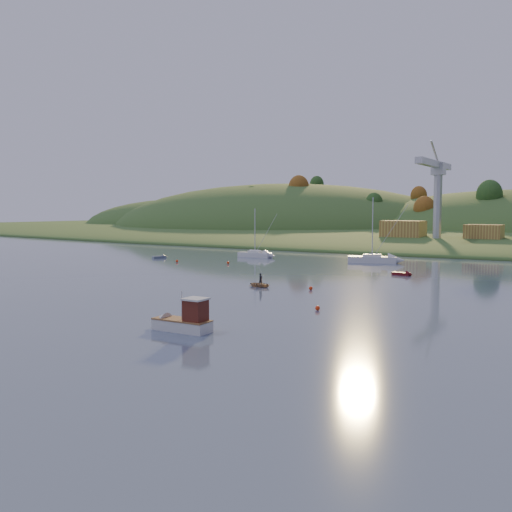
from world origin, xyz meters
The scene contains 21 objects.
ground centered at (0.00, 0.00, 0.00)m, with size 500.00×500.00×0.00m, color #39475D.
far_shore centered at (0.00, 230.00, 0.00)m, with size 620.00×220.00×1.50m, color #345120.
shore_slope centered at (0.00, 165.00, 0.00)m, with size 640.00×150.00×7.00m, color #345120.
hill_left_far centered at (-160.00, 215.00, 0.00)m, with size 120.00×100.00×32.00m, color #345120.
hill_left centered at (-90.00, 200.00, 0.00)m, with size 170.00×140.00×44.00m, color #345120.
hillside_trees centered at (0.00, 185.00, 0.00)m, with size 280.00×50.00×32.00m, color #184319, non-canonical shape.
wharf centered at (5.00, 122.00, 1.20)m, with size 42.00×16.00×2.40m, color slate.
shed_west centered at (-8.00, 123.00, 4.80)m, with size 11.00×8.00×4.80m, color olive.
shed_east centered at (13.00, 124.00, 4.40)m, with size 9.00×7.00×4.00m, color olive.
dock_crane centered at (2.00, 118.39, 17.17)m, with size 3.20×28.00×20.30m.
fishing_boat centered at (10.13, 4.99, 0.87)m, with size 6.23×2.06×3.95m.
sailboat_near centered at (-24.16, 71.56, 0.70)m, with size 7.62×2.36×10.54m.
sailboat_far centered at (2.04, 72.75, 0.80)m, with size 9.55×5.57×12.70m.
canoe centered at (1.69, 32.18, 0.33)m, with size 2.28×3.20×0.66m, color #A07F58.
paddler centered at (1.69, 32.18, 0.81)m, with size 0.59×0.39×1.61m, color black.
red_tender centered at (14.04, 55.45, 0.23)m, with size 3.41×1.56×1.12m.
grey_dinghy centered at (-39.65, 58.96, 0.25)m, with size 2.52×3.40×1.20m.
buoy_0 centered at (16.06, 20.15, 0.25)m, with size 0.50×0.50×0.50m, color red.
buoy_1 centered at (8.81, 32.99, 0.25)m, with size 0.50×0.50×0.50m, color red.
buoy_2 centered at (-30.86, 53.47, 0.25)m, with size 0.50×0.50×0.50m, color red.
buoy_3 centered at (-20.50, 56.19, 0.25)m, with size 0.50×0.50×0.50m, color red.
Camera 1 is at (41.74, -32.53, 10.50)m, focal length 40.00 mm.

